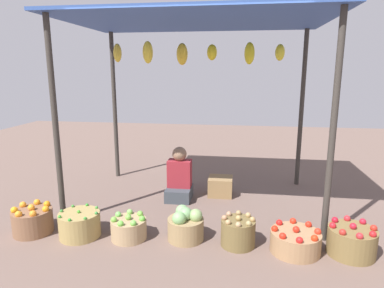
{
  "coord_description": "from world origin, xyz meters",
  "views": [
    {
      "loc": [
        0.59,
        -4.58,
        1.86
      ],
      "look_at": [
        0.0,
        -0.49,
        0.95
      ],
      "focal_mm": 31.31,
      "sensor_mm": 36.0,
      "label": 1
    }
  ],
  "objects_px": {
    "basket_red_tomatoes": "(295,241)",
    "basket_red_apples": "(351,241)",
    "basket_green_apples": "(129,228)",
    "basket_cabbages": "(186,225)",
    "basket_potatoes": "(238,232)",
    "vendor_person": "(179,179)",
    "wooden_crate_near_vendor": "(220,186)",
    "basket_oranges": "(33,220)",
    "basket_green_chilies": "(80,224)"
  },
  "relations": [
    {
      "from": "basket_red_tomatoes",
      "to": "basket_red_apples",
      "type": "height_order",
      "value": "basket_red_apples"
    },
    {
      "from": "basket_oranges",
      "to": "basket_red_apples",
      "type": "bearing_deg",
      "value": 0.45
    },
    {
      "from": "basket_green_apples",
      "to": "basket_red_tomatoes",
      "type": "xyz_separation_m",
      "value": [
        1.82,
        -0.02,
        -0.01
      ]
    },
    {
      "from": "basket_red_tomatoes",
      "to": "wooden_crate_near_vendor",
      "type": "relative_size",
      "value": 1.44
    },
    {
      "from": "vendor_person",
      "to": "basket_potatoes",
      "type": "relative_size",
      "value": 2.1
    },
    {
      "from": "basket_green_apples",
      "to": "basket_red_apples",
      "type": "height_order",
      "value": "basket_red_apples"
    },
    {
      "from": "basket_green_chilies",
      "to": "vendor_person",
      "type": "bearing_deg",
      "value": 54.93
    },
    {
      "from": "vendor_person",
      "to": "basket_green_apples",
      "type": "bearing_deg",
      "value": -105.24
    },
    {
      "from": "basket_red_apples",
      "to": "basket_potatoes",
      "type": "bearing_deg",
      "value": 178.93
    },
    {
      "from": "basket_potatoes",
      "to": "wooden_crate_near_vendor",
      "type": "xyz_separation_m",
      "value": [
        -0.28,
        1.48,
        -0.01
      ]
    },
    {
      "from": "basket_oranges",
      "to": "basket_red_tomatoes",
      "type": "relative_size",
      "value": 0.87
    },
    {
      "from": "basket_oranges",
      "to": "basket_green_chilies",
      "type": "xyz_separation_m",
      "value": [
        0.58,
        -0.01,
        -0.01
      ]
    },
    {
      "from": "basket_oranges",
      "to": "basket_potatoes",
      "type": "relative_size",
      "value": 1.21
    },
    {
      "from": "basket_cabbages",
      "to": "wooden_crate_near_vendor",
      "type": "height_order",
      "value": "basket_cabbages"
    },
    {
      "from": "basket_potatoes",
      "to": "basket_cabbages",
      "type": "bearing_deg",
      "value": 175.06
    },
    {
      "from": "basket_oranges",
      "to": "basket_green_chilies",
      "type": "bearing_deg",
      "value": -0.64
    },
    {
      "from": "basket_green_chilies",
      "to": "basket_potatoes",
      "type": "relative_size",
      "value": 1.25
    },
    {
      "from": "basket_oranges",
      "to": "basket_red_tomatoes",
      "type": "xyz_separation_m",
      "value": [
        2.97,
        0.0,
        -0.03
      ]
    },
    {
      "from": "basket_cabbages",
      "to": "basket_red_apples",
      "type": "distance_m",
      "value": 1.74
    },
    {
      "from": "basket_potatoes",
      "to": "basket_red_tomatoes",
      "type": "bearing_deg",
      "value": -4.44
    },
    {
      "from": "vendor_person",
      "to": "basket_green_apples",
      "type": "distance_m",
      "value": 1.34
    },
    {
      "from": "basket_green_chilies",
      "to": "basket_red_apples",
      "type": "relative_size",
      "value": 0.97
    },
    {
      "from": "basket_green_apples",
      "to": "basket_potatoes",
      "type": "xyz_separation_m",
      "value": [
        1.22,
        0.02,
        0.03
      ]
    },
    {
      "from": "basket_potatoes",
      "to": "wooden_crate_near_vendor",
      "type": "distance_m",
      "value": 1.5
    },
    {
      "from": "basket_green_apples",
      "to": "basket_cabbages",
      "type": "relative_size",
      "value": 0.99
    },
    {
      "from": "wooden_crate_near_vendor",
      "to": "basket_green_chilies",
      "type": "bearing_deg",
      "value": -134.56
    },
    {
      "from": "basket_red_apples",
      "to": "wooden_crate_near_vendor",
      "type": "distance_m",
      "value": 2.08
    },
    {
      "from": "basket_potatoes",
      "to": "vendor_person",
      "type": "bearing_deg",
      "value": 124.82
    },
    {
      "from": "wooden_crate_near_vendor",
      "to": "basket_cabbages",
      "type": "bearing_deg",
      "value": -101.92
    },
    {
      "from": "basket_green_chilies",
      "to": "basket_green_apples",
      "type": "xyz_separation_m",
      "value": [
        0.57,
        0.03,
        -0.02
      ]
    },
    {
      "from": "basket_green_apples",
      "to": "basket_red_apples",
      "type": "xyz_separation_m",
      "value": [
        2.38,
        0.0,
        0.03
      ]
    },
    {
      "from": "basket_green_apples",
      "to": "basket_potatoes",
      "type": "relative_size",
      "value": 1.08
    },
    {
      "from": "basket_oranges",
      "to": "basket_red_apples",
      "type": "xyz_separation_m",
      "value": [
        3.53,
        0.03,
        -0.0
      ]
    },
    {
      "from": "basket_oranges",
      "to": "basket_cabbages",
      "type": "bearing_deg",
      "value": 3.17
    },
    {
      "from": "basket_red_apples",
      "to": "wooden_crate_near_vendor",
      "type": "xyz_separation_m",
      "value": [
        -1.44,
        1.5,
        -0.01
      ]
    },
    {
      "from": "basket_red_tomatoes",
      "to": "wooden_crate_near_vendor",
      "type": "xyz_separation_m",
      "value": [
        -0.88,
        1.52,
        0.02
      ]
    },
    {
      "from": "basket_oranges",
      "to": "basket_cabbages",
      "type": "relative_size",
      "value": 1.1
    },
    {
      "from": "basket_red_apples",
      "to": "basket_cabbages",
      "type": "bearing_deg",
      "value": 177.63
    },
    {
      "from": "basket_potatoes",
      "to": "basket_red_apples",
      "type": "height_order",
      "value": "basket_red_apples"
    },
    {
      "from": "basket_potatoes",
      "to": "wooden_crate_near_vendor",
      "type": "height_order",
      "value": "basket_potatoes"
    },
    {
      "from": "basket_oranges",
      "to": "basket_green_chilies",
      "type": "height_order",
      "value": "basket_oranges"
    },
    {
      "from": "wooden_crate_near_vendor",
      "to": "basket_oranges",
      "type": "bearing_deg",
      "value": -143.91
    },
    {
      "from": "basket_green_apples",
      "to": "basket_cabbages",
      "type": "xyz_separation_m",
      "value": [
        0.64,
        0.07,
        0.04
      ]
    },
    {
      "from": "basket_cabbages",
      "to": "basket_green_chilies",
      "type": "bearing_deg",
      "value": -175.0
    },
    {
      "from": "basket_red_tomatoes",
      "to": "basket_oranges",
      "type": "bearing_deg",
      "value": -179.95
    },
    {
      "from": "basket_cabbages",
      "to": "basket_potatoes",
      "type": "height_order",
      "value": "basket_cabbages"
    },
    {
      "from": "basket_oranges",
      "to": "basket_green_apples",
      "type": "distance_m",
      "value": 1.16
    },
    {
      "from": "basket_potatoes",
      "to": "wooden_crate_near_vendor",
      "type": "relative_size",
      "value": 1.03
    },
    {
      "from": "vendor_person",
      "to": "basket_red_tomatoes",
      "type": "relative_size",
      "value": 1.51
    },
    {
      "from": "basket_potatoes",
      "to": "basket_red_apples",
      "type": "bearing_deg",
      "value": -1.07
    }
  ]
}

